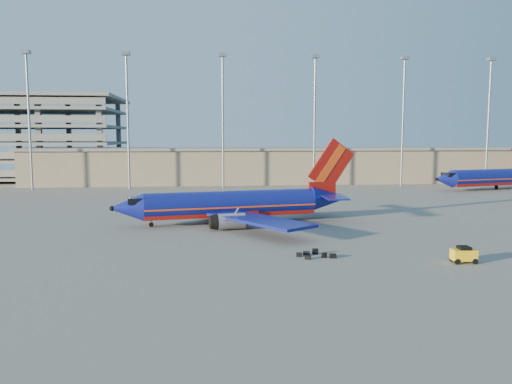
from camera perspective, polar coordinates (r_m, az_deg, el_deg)
ground at (r=63.65m, az=2.14°, el=-3.69°), size 220.00×220.00×0.00m
terminal_building at (r=121.71m, az=3.13°, el=3.13°), size 122.00×16.00×8.50m
parking_garage at (r=146.29m, az=-27.23°, el=5.89°), size 62.00×32.00×21.40m
light_mast_row at (r=109.14m, az=1.51°, el=9.73°), size 101.60×1.60×28.65m
aircraft_main at (r=64.36m, az=-2.23°, el=-1.48°), size 31.99×30.50×10.91m
aircraft_second at (r=117.38m, az=26.13°, el=1.55°), size 33.14×14.97×11.39m
baggage_tug at (r=47.86m, az=22.65°, el=-6.58°), size 2.13×1.37×1.49m
luggage_pile at (r=46.88m, az=6.82°, el=-7.11°), size 3.58×2.35×0.52m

